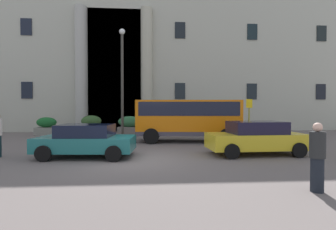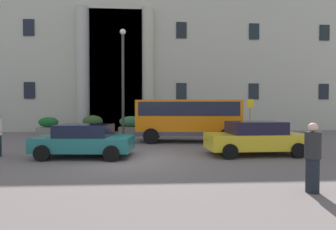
{
  "view_description": "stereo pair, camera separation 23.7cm",
  "coord_description": "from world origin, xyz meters",
  "px_view_note": "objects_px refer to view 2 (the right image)",
  "views": [
    {
      "loc": [
        0.61,
        -9.97,
        1.99
      ],
      "look_at": [
        1.7,
        5.19,
        1.65
      ],
      "focal_mm": 27.21,
      "sensor_mm": 36.0,
      "label": 1
    },
    {
      "loc": [
        0.85,
        -9.99,
        1.99
      ],
      "look_at": [
        1.7,
        5.19,
        1.65
      ],
      "focal_mm": 27.21,
      "sensor_mm": 36.0,
      "label": 2
    }
  ],
  "objects_px": {
    "hedge_planter_entrance_left": "(48,126)",
    "parked_compact_extra": "(85,140)",
    "hedge_planter_entrance_right": "(131,125)",
    "hedge_planter_east": "(93,125)",
    "bus_stop_sign": "(250,114)",
    "scooter_by_planter": "(239,138)",
    "parked_sedan_far": "(255,138)",
    "pedestrian_woman_dark_dress": "(313,158)",
    "orange_minibus": "(188,117)",
    "lamppost_plaza_centre": "(123,75)"
  },
  "relations": [
    {
      "from": "hedge_planter_entrance_left",
      "to": "hedge_planter_east",
      "type": "bearing_deg",
      "value": 5.82
    },
    {
      "from": "parked_compact_extra",
      "to": "orange_minibus",
      "type": "bearing_deg",
      "value": 47.91
    },
    {
      "from": "scooter_by_planter",
      "to": "lamppost_plaza_centre",
      "type": "relative_size",
      "value": 0.27
    },
    {
      "from": "hedge_planter_entrance_left",
      "to": "orange_minibus",
      "type": "bearing_deg",
      "value": -25.48
    },
    {
      "from": "scooter_by_planter",
      "to": "lamppost_plaza_centre",
      "type": "distance_m",
      "value": 9.06
    },
    {
      "from": "orange_minibus",
      "to": "bus_stop_sign",
      "type": "xyz_separation_m",
      "value": [
        4.55,
        1.73,
        0.14
      ]
    },
    {
      "from": "orange_minibus",
      "to": "bus_stop_sign",
      "type": "distance_m",
      "value": 4.87
    },
    {
      "from": "bus_stop_sign",
      "to": "hedge_planter_entrance_left",
      "type": "relative_size",
      "value": 1.7
    },
    {
      "from": "bus_stop_sign",
      "to": "scooter_by_planter",
      "type": "height_order",
      "value": "bus_stop_sign"
    },
    {
      "from": "hedge_planter_entrance_right",
      "to": "scooter_by_planter",
      "type": "xyz_separation_m",
      "value": [
        6.35,
        -7.42,
        -0.23
      ]
    },
    {
      "from": "parked_sedan_far",
      "to": "lamppost_plaza_centre",
      "type": "distance_m",
      "value": 10.34
    },
    {
      "from": "hedge_planter_entrance_right",
      "to": "parked_sedan_far",
      "type": "height_order",
      "value": "parked_sedan_far"
    },
    {
      "from": "bus_stop_sign",
      "to": "hedge_planter_east",
      "type": "relative_size",
      "value": 1.61
    },
    {
      "from": "parked_compact_extra",
      "to": "pedestrian_woman_dark_dress",
      "type": "height_order",
      "value": "pedestrian_woman_dark_dress"
    },
    {
      "from": "parked_sedan_far",
      "to": "pedestrian_woman_dark_dress",
      "type": "height_order",
      "value": "pedestrian_woman_dark_dress"
    },
    {
      "from": "hedge_planter_east",
      "to": "hedge_planter_entrance_right",
      "type": "bearing_deg",
      "value": -2.6
    },
    {
      "from": "hedge_planter_east",
      "to": "parked_compact_extra",
      "type": "distance_m",
      "value": 10.22
    },
    {
      "from": "orange_minibus",
      "to": "hedge_planter_east",
      "type": "relative_size",
      "value": 3.8
    },
    {
      "from": "hedge_planter_entrance_right",
      "to": "hedge_planter_east",
      "type": "bearing_deg",
      "value": 177.4
    },
    {
      "from": "scooter_by_planter",
      "to": "pedestrian_woman_dark_dress",
      "type": "relative_size",
      "value": 1.22
    },
    {
      "from": "hedge_planter_entrance_right",
      "to": "scooter_by_planter",
      "type": "distance_m",
      "value": 9.76
    },
    {
      "from": "parked_sedan_far",
      "to": "lamppost_plaza_centre",
      "type": "xyz_separation_m",
      "value": [
        -6.56,
        7.1,
        3.67
      ]
    },
    {
      "from": "hedge_planter_east",
      "to": "scooter_by_planter",
      "type": "bearing_deg",
      "value": -38.73
    },
    {
      "from": "parked_compact_extra",
      "to": "hedge_planter_east",
      "type": "bearing_deg",
      "value": 105.92
    },
    {
      "from": "bus_stop_sign",
      "to": "pedestrian_woman_dark_dress",
      "type": "relative_size",
      "value": 1.61
    },
    {
      "from": "bus_stop_sign",
      "to": "hedge_planter_east",
      "type": "bearing_deg",
      "value": 162.95
    },
    {
      "from": "hedge_planter_east",
      "to": "pedestrian_woman_dark_dress",
      "type": "xyz_separation_m",
      "value": [
        8.7,
        -14.95,
        0.12
      ]
    },
    {
      "from": "hedge_planter_entrance_left",
      "to": "lamppost_plaza_centre",
      "type": "relative_size",
      "value": 0.21
    },
    {
      "from": "hedge_planter_east",
      "to": "parked_sedan_far",
      "type": "bearing_deg",
      "value": -46.78
    },
    {
      "from": "parked_sedan_far",
      "to": "parked_compact_extra",
      "type": "height_order",
      "value": "parked_sedan_far"
    },
    {
      "from": "parked_compact_extra",
      "to": "scooter_by_planter",
      "type": "relative_size",
      "value": 1.98
    },
    {
      "from": "parked_compact_extra",
      "to": "lamppost_plaza_centre",
      "type": "bearing_deg",
      "value": 88.59
    },
    {
      "from": "hedge_planter_entrance_right",
      "to": "lamppost_plaza_centre",
      "type": "distance_m",
      "value": 4.6
    },
    {
      "from": "parked_compact_extra",
      "to": "scooter_by_planter",
      "type": "xyz_separation_m",
      "value": [
        7.37,
        2.46,
        -0.24
      ]
    },
    {
      "from": "hedge_planter_entrance_left",
      "to": "parked_compact_extra",
      "type": "height_order",
      "value": "hedge_planter_entrance_left"
    },
    {
      "from": "parked_sedan_far",
      "to": "orange_minibus",
      "type": "bearing_deg",
      "value": 114.43
    },
    {
      "from": "orange_minibus",
      "to": "scooter_by_planter",
      "type": "distance_m",
      "value": 3.47
    },
    {
      "from": "parked_sedan_far",
      "to": "pedestrian_woman_dark_dress",
      "type": "bearing_deg",
      "value": -99.25
    },
    {
      "from": "orange_minibus",
      "to": "hedge_planter_entrance_right",
      "type": "bearing_deg",
      "value": 132.79
    },
    {
      "from": "hedge_planter_entrance_left",
      "to": "scooter_by_planter",
      "type": "distance_m",
      "value": 14.67
    },
    {
      "from": "hedge_planter_east",
      "to": "orange_minibus",
      "type": "bearing_deg",
      "value": -36.94
    },
    {
      "from": "bus_stop_sign",
      "to": "parked_compact_extra",
      "type": "relative_size",
      "value": 0.67
    },
    {
      "from": "pedestrian_woman_dark_dress",
      "to": "hedge_planter_entrance_left",
      "type": "bearing_deg",
      "value": 163.31
    },
    {
      "from": "bus_stop_sign",
      "to": "lamppost_plaza_centre",
      "type": "bearing_deg",
      "value": 175.36
    },
    {
      "from": "scooter_by_planter",
      "to": "pedestrian_woman_dark_dress",
      "type": "height_order",
      "value": "pedestrian_woman_dark_dress"
    },
    {
      "from": "hedge_planter_entrance_right",
      "to": "scooter_by_planter",
      "type": "bearing_deg",
      "value": -49.44
    },
    {
      "from": "hedge_planter_east",
      "to": "hedge_planter_entrance_right",
      "type": "xyz_separation_m",
      "value": [
        3.07,
        -0.14,
        -0.03
      ]
    },
    {
      "from": "hedge_planter_east",
      "to": "parked_sedan_far",
      "type": "distance_m",
      "value": 13.63
    },
    {
      "from": "hedge_planter_entrance_right",
      "to": "bus_stop_sign",
      "type": "bearing_deg",
      "value": -21.86
    },
    {
      "from": "orange_minibus",
      "to": "parked_compact_extra",
      "type": "relative_size",
      "value": 1.57
    }
  ]
}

